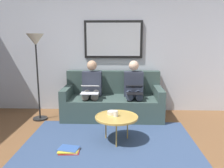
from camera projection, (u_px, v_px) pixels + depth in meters
wall_rear at (113, 51)px, 5.02m from camera, size 6.00×0.12×2.60m
area_rug at (110, 142)px, 3.56m from camera, size 2.60×1.80×0.01m
couch at (113, 101)px, 4.74m from camera, size 1.96×0.90×0.90m
framed_mirror at (113, 39)px, 4.88m from camera, size 1.23×0.05×0.79m
coffee_table at (117, 117)px, 3.53m from camera, size 0.66×0.66×0.41m
cup at (116, 114)px, 3.52m from camera, size 0.07×0.07×0.09m
bowl at (112, 113)px, 3.63m from camera, size 0.15×0.15×0.05m
person_left at (134, 88)px, 4.60m from camera, size 0.38×0.58×1.14m
laptop_black at (134, 90)px, 4.36m from camera, size 0.31×0.34×0.15m
person_right at (92, 87)px, 4.63m from camera, size 0.38×0.58×1.14m
laptop_white at (90, 89)px, 4.39m from camera, size 0.33×0.35×0.15m
magazine_stack at (69, 150)px, 3.26m from camera, size 0.32×0.27×0.04m
standing_lamp at (36, 49)px, 4.32m from camera, size 0.32×0.32×1.66m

